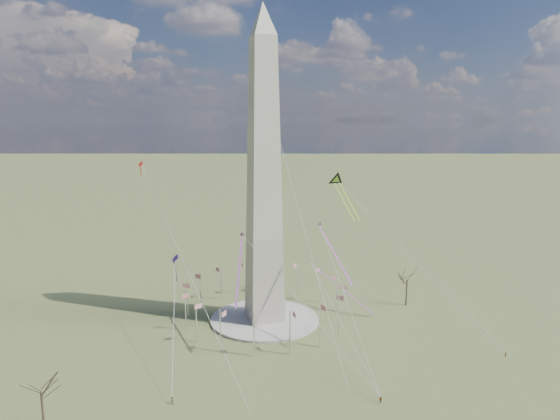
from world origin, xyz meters
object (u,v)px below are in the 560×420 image
object	(u,v)px
washington_monument	(264,177)
tree_near	(407,278)
person_east	(506,354)
person_west	(172,400)
kite_delta_black	(338,182)

from	to	relation	value
washington_monument	tree_near	xyz separation A→B (m)	(52.39, -2.31, -37.65)
person_east	person_west	size ratio (longest dim) A/B	0.91
person_east	kite_delta_black	world-z (taller)	kite_delta_black
washington_monument	tree_near	distance (m)	64.56
tree_near	person_west	xyz separation A→B (m)	(-86.93, -39.03, -9.44)
tree_near	person_west	bearing A→B (deg)	-155.82
person_west	kite_delta_black	bearing A→B (deg)	-133.06
person_east	person_west	bearing A→B (deg)	-13.98
tree_near	kite_delta_black	xyz separation A→B (m)	(-20.54, 16.29, 33.23)
tree_near	person_east	size ratio (longest dim) A/B	9.18
tree_near	person_east	distance (m)	44.94
tree_near	person_east	world-z (taller)	tree_near
person_east	person_west	xyz separation A→B (m)	(-92.08, 4.59, 0.08)
tree_near	person_west	distance (m)	95.76
person_east	kite_delta_black	size ratio (longest dim) A/B	0.09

